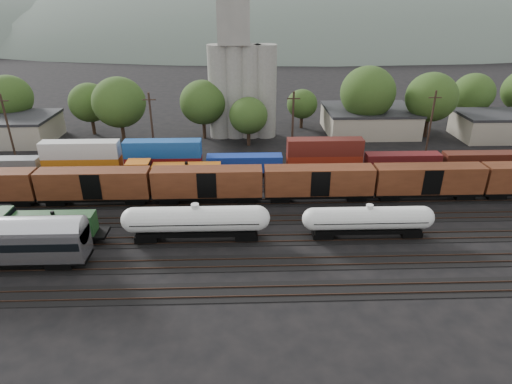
{
  "coord_description": "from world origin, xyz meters",
  "views": [
    {
      "loc": [
        3.34,
        -49.02,
        26.82
      ],
      "look_at": [
        5.04,
        2.0,
        3.0
      ],
      "focal_mm": 30.0,
      "sensor_mm": 36.0,
      "label": 1
    }
  ],
  "objects_px": {
    "orange_locomotive": "(168,174)",
    "grain_silo": "(241,81)",
    "tank_car_a": "(196,221)",
    "green_locomotive": "(32,226)"
  },
  "relations": [
    {
      "from": "green_locomotive",
      "to": "orange_locomotive",
      "type": "relative_size",
      "value": 0.92
    },
    {
      "from": "green_locomotive",
      "to": "tank_car_a",
      "type": "distance_m",
      "value": 19.0
    },
    {
      "from": "orange_locomotive",
      "to": "grain_silo",
      "type": "height_order",
      "value": "grain_silo"
    },
    {
      "from": "green_locomotive",
      "to": "tank_car_a",
      "type": "bearing_deg",
      "value": -0.0
    },
    {
      "from": "tank_car_a",
      "to": "green_locomotive",
      "type": "bearing_deg",
      "value": 180.0
    },
    {
      "from": "green_locomotive",
      "to": "tank_car_a",
      "type": "relative_size",
      "value": 0.89
    },
    {
      "from": "orange_locomotive",
      "to": "grain_silo",
      "type": "relative_size",
      "value": 0.58
    },
    {
      "from": "green_locomotive",
      "to": "grain_silo",
      "type": "bearing_deg",
      "value": 59.13
    },
    {
      "from": "grain_silo",
      "to": "orange_locomotive",
      "type": "bearing_deg",
      "value": -113.13
    },
    {
      "from": "green_locomotive",
      "to": "tank_car_a",
      "type": "xyz_separation_m",
      "value": [
        19.0,
        -0.0,
        0.36
      ]
    }
  ]
}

